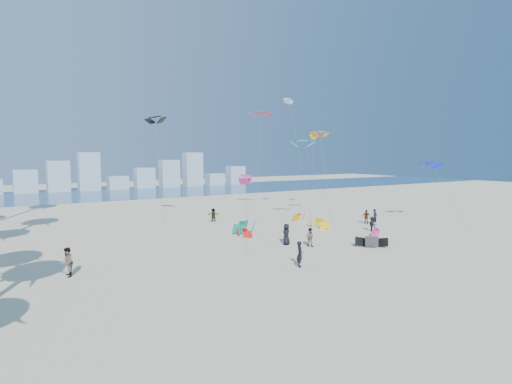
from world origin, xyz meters
TOP-DOWN VIEW (x-y plane):
  - ground at (0.00, 0.00)m, footprint 220.00×220.00m
  - ocean at (0.00, 72.00)m, footprint 220.00×220.00m
  - kitesurfer_near at (0.63, 6.54)m, footprint 0.73×0.80m
  - kitesurfer_mid at (5.54, 11.37)m, footprint 0.93×0.99m
  - kitesurfers_far at (4.94, 16.87)m, footprint 33.24×16.18m
  - grounded_kites at (8.70, 16.99)m, footprint 13.11×17.66m
  - flying_kites at (11.90, 24.21)m, footprint 29.98×23.16m
  - distant_skyline at (-1.19, 82.00)m, footprint 85.00×3.00m

SIDE VIEW (x-z plane):
  - ground at x=0.00m, z-range 0.00..0.00m
  - ocean at x=0.00m, z-range 0.01..0.01m
  - grounded_kites at x=8.70m, z-range -0.09..1.01m
  - kitesurfer_mid at x=5.54m, z-range 0.00..1.62m
  - kitesurfers_far at x=4.94m, z-range -0.09..1.83m
  - kitesurfer_near at x=0.63m, z-range 0.00..1.84m
  - distant_skyline at x=-1.19m, z-range -1.11..7.29m
  - flying_kites at x=11.90m, z-range 2.65..18.10m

